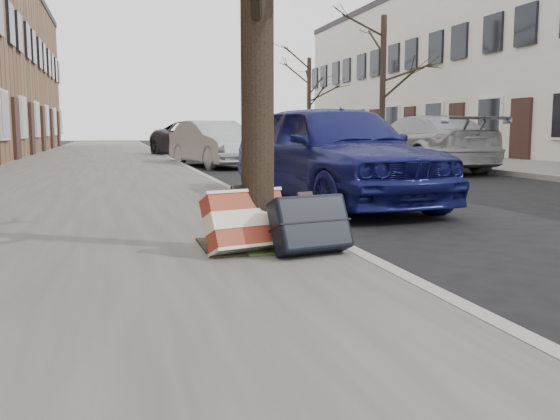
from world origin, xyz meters
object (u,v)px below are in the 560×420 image
object	(u,v)px
suitcase_red	(246,222)
car_near_mid	(215,144)
car_near_front	(334,153)
suitcase_navy	(310,224)

from	to	relation	value
suitcase_red	car_near_mid	world-z (taller)	car_near_mid
suitcase_red	car_near_front	xyz separation A→B (m)	(2.05, 3.71, 0.38)
suitcase_red	car_near_front	world-z (taller)	car_near_front
suitcase_red	suitcase_navy	world-z (taller)	suitcase_red
suitcase_red	car_near_front	distance (m)	4.26
suitcase_red	car_near_mid	distance (m)	13.39
car_near_front	suitcase_red	bearing A→B (deg)	-126.10
car_near_mid	suitcase_red	bearing A→B (deg)	-111.82
suitcase_navy	car_near_front	bearing A→B (deg)	54.80
suitcase_navy	car_near_mid	size ratio (longest dim) A/B	0.15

